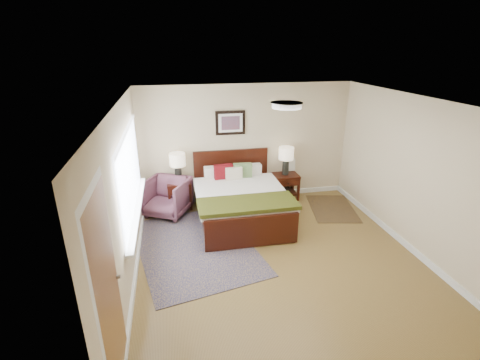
{
  "coord_description": "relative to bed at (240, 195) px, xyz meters",
  "views": [
    {
      "loc": [
        -1.56,
        -4.52,
        3.23
      ],
      "look_at": [
        -0.46,
        0.94,
        1.05
      ],
      "focal_mm": 26.0,
      "sensor_mm": 36.0,
      "label": 1
    }
  ],
  "objects": [
    {
      "name": "floor",
      "position": [
        0.35,
        -1.47,
        -0.52
      ],
      "size": [
        5.0,
        5.0,
        0.0
      ],
      "primitive_type": "plane",
      "color": "brown",
      "rests_on": "ground"
    },
    {
      "name": "back_wall",
      "position": [
        0.35,
        1.03,
        0.73
      ],
      "size": [
        4.5,
        0.04,
        2.5
      ],
      "primitive_type": "cube",
      "color": "#C5B78F",
      "rests_on": "ground"
    },
    {
      "name": "front_wall",
      "position": [
        0.35,
        -3.97,
        0.73
      ],
      "size": [
        4.5,
        0.04,
        2.5
      ],
      "primitive_type": "cube",
      "color": "#C5B78F",
      "rests_on": "ground"
    },
    {
      "name": "left_wall",
      "position": [
        -1.9,
        -1.47,
        0.73
      ],
      "size": [
        0.04,
        5.0,
        2.5
      ],
      "primitive_type": "cube",
      "color": "#C5B78F",
      "rests_on": "ground"
    },
    {
      "name": "right_wall",
      "position": [
        2.6,
        -1.47,
        0.73
      ],
      "size": [
        0.04,
        5.0,
        2.5
      ],
      "primitive_type": "cube",
      "color": "#C5B78F",
      "rests_on": "ground"
    },
    {
      "name": "ceiling",
      "position": [
        0.35,
        -1.47,
        1.98
      ],
      "size": [
        4.5,
        5.0,
        0.02
      ],
      "primitive_type": "cube",
      "color": "white",
      "rests_on": "back_wall"
    },
    {
      "name": "window",
      "position": [
        -1.85,
        -0.77,
        0.86
      ],
      "size": [
        0.11,
        2.72,
        1.32
      ],
      "color": "silver",
      "rests_on": "left_wall"
    },
    {
      "name": "door",
      "position": [
        -1.88,
        -3.22,
        0.55
      ],
      "size": [
        0.06,
        1.0,
        2.18
      ],
      "color": "silver",
      "rests_on": "ground"
    },
    {
      "name": "ceil_fixture",
      "position": [
        0.35,
        -1.47,
        1.95
      ],
      "size": [
        0.44,
        0.44,
        0.08
      ],
      "color": "white",
      "rests_on": "ceiling"
    },
    {
      "name": "bed",
      "position": [
        0.0,
        0.0,
        0.0
      ],
      "size": [
        1.72,
        2.08,
        1.12
      ],
      "color": "#341207",
      "rests_on": "ground"
    },
    {
      "name": "wall_art",
      "position": [
        0.0,
        1.0,
        1.2
      ],
      "size": [
        0.62,
        0.05,
        0.5
      ],
      "color": "black",
      "rests_on": "back_wall"
    },
    {
      "name": "nightstand_left",
      "position": [
        -1.13,
        0.78,
        -0.06
      ],
      "size": [
        0.48,
        0.44,
        0.58
      ],
      "color": "#341207",
      "rests_on": "ground"
    },
    {
      "name": "nightstand_right",
      "position": [
        1.17,
        0.78,
        -0.16
      ],
      "size": [
        0.57,
        0.43,
        0.57
      ],
      "color": "#341207",
      "rests_on": "ground"
    },
    {
      "name": "lamp_left",
      "position": [
        -1.13,
        0.8,
        0.48
      ],
      "size": [
        0.32,
        0.32,
        0.61
      ],
      "color": "black",
      "rests_on": "nightstand_left"
    },
    {
      "name": "lamp_right",
      "position": [
        1.17,
        0.8,
        0.47
      ],
      "size": [
        0.32,
        0.32,
        0.61
      ],
      "color": "black",
      "rests_on": "nightstand_right"
    },
    {
      "name": "armchair",
      "position": [
        -1.39,
        0.53,
        -0.14
      ],
      "size": [
        1.09,
        1.1,
        0.75
      ],
      "primitive_type": "imported",
      "rotation": [
        0.0,
        0.0,
        -0.49
      ],
      "color": "brown",
      "rests_on": "ground"
    },
    {
      "name": "rug_persian",
      "position": [
        -0.95,
        -0.83,
        -0.51
      ],
      "size": [
        2.31,
        2.89,
        0.01
      ],
      "primitive_type": "cube",
      "rotation": [
        0.0,
        0.0,
        0.21
      ],
      "color": "#0D1142",
      "rests_on": "ground"
    },
    {
      "name": "rug_navy",
      "position": [
        2.0,
        0.09,
        -0.51
      ],
      "size": [
        1.12,
        1.46,
        0.01
      ],
      "primitive_type": "cube",
      "rotation": [
        0.0,
        0.0,
        -0.2
      ],
      "color": "black",
      "rests_on": "ground"
    }
  ]
}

